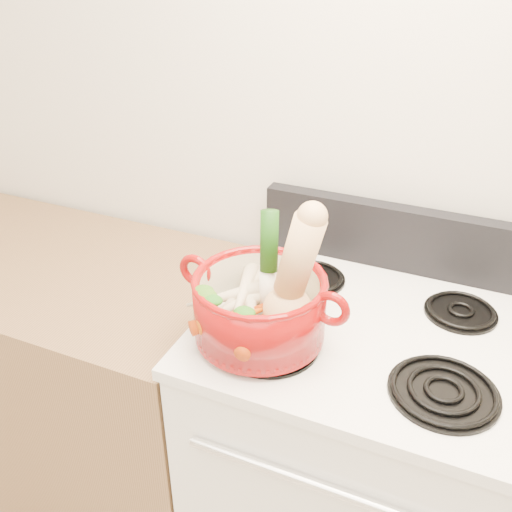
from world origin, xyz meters
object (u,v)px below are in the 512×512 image
at_px(stove_body, 352,467).
at_px(dutch_oven, 260,307).
at_px(leek, 267,263).
at_px(squash, 289,274).

bearing_deg(stove_body, dutch_oven, -146.24).
bearing_deg(stove_body, leek, -156.48).
distance_m(stove_body, dutch_oven, 0.64).
xyz_separation_m(stove_body, dutch_oven, (-0.22, -0.15, 0.58)).
bearing_deg(dutch_oven, squash, 6.08).
bearing_deg(squash, leek, 159.85).
bearing_deg(leek, dutch_oven, -105.85).
height_order(squash, leek, squash).
xyz_separation_m(squash, leek, (-0.07, 0.05, -0.01)).
xyz_separation_m(dutch_oven, squash, (0.07, 0.00, 0.10)).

